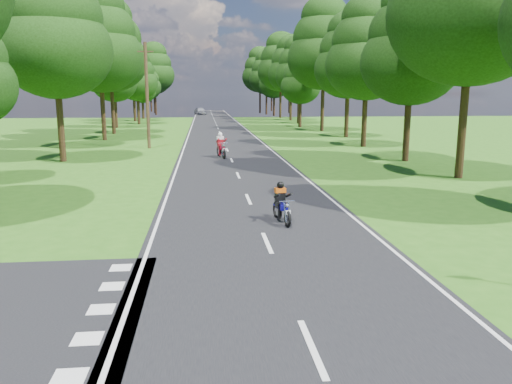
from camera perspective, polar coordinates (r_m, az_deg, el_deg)
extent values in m
plane|color=#2A5F15|center=(12.37, 2.44, -8.59)|extent=(160.00, 160.00, 0.00)
cube|color=black|center=(61.68, -4.36, 7.25)|extent=(7.00, 140.00, 0.02)
cube|color=silver|center=(8.76, 6.42, -17.23)|extent=(0.12, 2.00, 0.01)
cube|color=silver|center=(14.24, 1.27, -5.80)|extent=(0.12, 2.00, 0.01)
cube|color=silver|center=(20.03, -0.88, -0.81)|extent=(0.12, 2.00, 0.01)
cube|color=silver|center=(25.91, -2.06, 1.93)|extent=(0.12, 2.00, 0.01)
cube|color=silver|center=(31.83, -2.80, 3.65)|extent=(0.12, 2.00, 0.01)
cube|color=silver|center=(37.78, -3.31, 4.83)|extent=(0.12, 2.00, 0.01)
cube|color=silver|center=(43.75, -3.68, 5.69)|extent=(0.12, 2.00, 0.01)
cube|color=silver|center=(49.72, -3.96, 6.34)|extent=(0.12, 2.00, 0.01)
cube|color=silver|center=(55.70, -4.18, 6.85)|extent=(0.12, 2.00, 0.01)
cube|color=silver|center=(61.68, -4.36, 7.27)|extent=(0.12, 2.00, 0.01)
cube|color=silver|center=(67.66, -4.51, 7.61)|extent=(0.12, 2.00, 0.01)
cube|color=silver|center=(73.65, -4.64, 7.89)|extent=(0.12, 2.00, 0.01)
cube|color=silver|center=(79.64, -4.74, 8.13)|extent=(0.12, 2.00, 0.01)
cube|color=silver|center=(85.63, -4.83, 8.34)|extent=(0.12, 2.00, 0.01)
cube|color=silver|center=(91.63, -4.91, 8.52)|extent=(0.12, 2.00, 0.01)
cube|color=silver|center=(97.62, -4.98, 8.68)|extent=(0.12, 2.00, 0.01)
cube|color=silver|center=(103.61, -5.05, 8.82)|extent=(0.12, 2.00, 0.01)
cube|color=silver|center=(109.61, -5.10, 8.94)|extent=(0.12, 2.00, 0.01)
cube|color=silver|center=(115.60, -5.15, 9.06)|extent=(0.12, 2.00, 0.01)
cube|color=silver|center=(121.60, -5.19, 9.16)|extent=(0.12, 2.00, 0.01)
cube|color=silver|center=(127.59, -5.23, 9.25)|extent=(0.12, 2.00, 0.01)
cube|color=silver|center=(61.67, -7.45, 7.20)|extent=(0.10, 140.00, 0.01)
cube|color=silver|center=(61.86, -1.28, 7.31)|extent=(0.10, 140.00, 0.01)
cube|color=silver|center=(8.41, -20.58, -19.19)|extent=(0.50, 0.50, 0.01)
cube|color=silver|center=(9.44, -18.72, -15.58)|extent=(0.50, 0.50, 0.01)
cube|color=silver|center=(10.50, -17.27, -12.68)|extent=(0.50, 0.50, 0.01)
cube|color=silver|center=(11.59, -16.12, -10.31)|extent=(0.50, 0.50, 0.01)
cube|color=silver|center=(12.69, -15.18, -8.34)|extent=(0.50, 0.50, 0.01)
cylinder|color=black|center=(33.54, -21.38, 6.60)|extent=(0.40, 0.40, 3.91)
ellipsoid|color=black|center=(33.57, -21.98, 14.82)|extent=(6.85, 6.85, 5.82)
ellipsoid|color=black|center=(33.77, -22.23, 18.04)|extent=(5.87, 5.87, 4.99)
cylinder|color=black|center=(42.28, -21.50, 7.30)|extent=(0.40, 0.40, 3.79)
ellipsoid|color=black|center=(42.28, -21.96, 13.62)|extent=(6.64, 6.64, 5.64)
ellipsoid|color=black|center=(42.43, -22.15, 16.10)|extent=(5.69, 5.69, 4.84)
ellipsoid|color=black|center=(42.65, -22.34, 18.57)|extent=(4.27, 4.27, 3.63)
cylinder|color=black|center=(48.03, -17.04, 8.27)|extent=(0.40, 0.40, 4.32)
ellipsoid|color=black|center=(48.10, -17.42, 14.60)|extent=(7.56, 7.56, 6.42)
ellipsoid|color=black|center=(48.29, -17.57, 17.09)|extent=(6.48, 6.48, 5.51)
ellipsoid|color=black|center=(48.57, -17.72, 19.55)|extent=(4.86, 4.86, 4.13)
cylinder|color=black|center=(55.47, -16.03, 8.69)|extent=(0.40, 0.40, 4.40)
ellipsoid|color=black|center=(55.54, -16.33, 14.28)|extent=(7.71, 7.71, 6.55)
ellipsoid|color=black|center=(55.72, -16.46, 16.48)|extent=(6.60, 6.60, 5.61)
ellipsoid|color=black|center=(55.97, -16.59, 18.67)|extent=(4.95, 4.95, 4.21)
cylinder|color=black|center=(65.26, -15.72, 8.49)|extent=(0.40, 0.40, 3.20)
ellipsoid|color=black|center=(65.22, -15.90, 11.94)|extent=(5.60, 5.60, 4.76)
ellipsoid|color=black|center=(65.27, -15.98, 13.31)|extent=(4.80, 4.80, 4.08)
ellipsoid|color=black|center=(65.36, -16.05, 14.67)|extent=(3.60, 3.60, 3.06)
cylinder|color=black|center=(72.28, -13.27, 8.83)|extent=(0.40, 0.40, 3.22)
ellipsoid|color=black|center=(72.25, -13.42, 11.97)|extent=(5.64, 5.64, 4.79)
ellipsoid|color=black|center=(72.30, -13.47, 13.21)|extent=(4.83, 4.83, 4.11)
ellipsoid|color=black|center=(72.38, -13.53, 14.46)|extent=(3.62, 3.62, 3.08)
cylinder|color=black|center=(80.17, -13.69, 9.15)|extent=(0.40, 0.40, 3.61)
ellipsoid|color=black|center=(80.16, -13.84, 12.32)|extent=(6.31, 6.31, 5.37)
ellipsoid|color=black|center=(80.22, -13.90, 13.58)|extent=(5.41, 5.41, 4.60)
ellipsoid|color=black|center=(80.32, -13.96, 14.83)|extent=(4.06, 4.06, 3.45)
cylinder|color=black|center=(87.90, -12.78, 9.03)|extent=(0.40, 0.40, 2.67)
ellipsoid|color=black|center=(87.85, -12.87, 11.17)|extent=(4.67, 4.67, 3.97)
ellipsoid|color=black|center=(87.87, -12.91, 12.02)|extent=(4.00, 4.00, 3.40)
ellipsoid|color=black|center=(87.90, -12.94, 12.87)|extent=(3.00, 3.00, 2.55)
cylinder|color=black|center=(97.02, -12.29, 9.35)|extent=(0.40, 0.40, 3.09)
ellipsoid|color=black|center=(96.99, -12.39, 11.59)|extent=(5.40, 5.40, 4.59)
ellipsoid|color=black|center=(97.02, -12.43, 12.48)|extent=(4.63, 4.63, 3.93)
ellipsoid|color=black|center=(97.07, -12.46, 13.37)|extent=(3.47, 3.47, 2.95)
cylinder|color=black|center=(103.39, -11.39, 9.87)|extent=(0.40, 0.40, 4.48)
ellipsoid|color=black|center=(103.43, -11.51, 12.92)|extent=(7.84, 7.84, 6.66)
ellipsoid|color=black|center=(103.53, -11.56, 14.13)|extent=(6.72, 6.72, 5.71)
ellipsoid|color=black|center=(103.67, -11.61, 15.33)|extent=(5.04, 5.04, 4.28)
cylinder|color=black|center=(112.42, -11.50, 9.85)|extent=(0.40, 0.40, 4.09)
ellipsoid|color=black|center=(112.44, -11.60, 12.42)|extent=(7.16, 7.16, 6.09)
ellipsoid|color=black|center=(112.51, -11.64, 13.44)|extent=(6.14, 6.14, 5.22)
ellipsoid|color=black|center=(112.61, -11.68, 14.45)|extent=(4.61, 4.61, 3.92)
cylinder|color=black|center=(27.01, 22.48, 6.29)|extent=(0.40, 0.40, 4.56)
ellipsoid|color=black|center=(27.20, 23.40, 18.14)|extent=(7.98, 7.98, 6.78)
cylinder|color=black|center=(32.84, 16.84, 6.44)|extent=(0.40, 0.40, 3.49)
ellipsoid|color=black|center=(32.80, 17.27, 13.95)|extent=(6.12, 6.12, 5.20)
ellipsoid|color=black|center=(32.94, 17.45, 16.90)|extent=(5.24, 5.24, 4.46)
ellipsoid|color=black|center=(33.17, 17.63, 19.82)|extent=(3.93, 3.93, 3.34)
cylinder|color=black|center=(41.20, 12.26, 7.66)|extent=(0.40, 0.40, 3.69)
ellipsoid|color=black|center=(41.19, 12.53, 13.98)|extent=(6.46, 6.46, 5.49)
ellipsoid|color=black|center=(41.33, 12.64, 16.47)|extent=(5.54, 5.54, 4.71)
ellipsoid|color=black|center=(41.54, 12.75, 18.94)|extent=(4.15, 4.15, 3.53)
cylinder|color=black|center=(49.96, 10.32, 8.34)|extent=(0.40, 0.40, 3.74)
ellipsoid|color=black|center=(49.96, 10.51, 13.62)|extent=(6.55, 6.55, 5.57)
ellipsoid|color=black|center=(50.07, 10.59, 15.71)|extent=(5.62, 5.62, 4.77)
ellipsoid|color=black|center=(50.26, 10.66, 17.78)|extent=(4.21, 4.21, 3.58)
cylinder|color=black|center=(57.85, 7.59, 9.22)|extent=(0.40, 0.40, 4.64)
ellipsoid|color=black|center=(57.95, 7.74, 14.88)|extent=(8.12, 8.12, 6.91)
ellipsoid|color=black|center=(58.14, 7.80, 17.11)|extent=(6.96, 6.96, 5.92)
ellipsoid|color=black|center=(58.42, 7.86, 19.31)|extent=(5.22, 5.22, 4.44)
cylinder|color=black|center=(64.67, 5.06, 8.70)|extent=(0.40, 0.40, 2.91)
ellipsoid|color=black|center=(64.62, 5.12, 11.88)|extent=(5.09, 5.09, 4.33)
ellipsoid|color=black|center=(64.65, 5.14, 13.13)|extent=(4.36, 4.36, 3.71)
ellipsoid|color=black|center=(64.72, 5.16, 14.39)|extent=(3.27, 3.27, 2.78)
cylinder|color=black|center=(72.22, 4.89, 9.34)|extent=(0.40, 0.40, 3.88)
ellipsoid|color=black|center=(72.23, 4.96, 13.13)|extent=(6.78, 6.78, 5.77)
ellipsoid|color=black|center=(72.32, 4.98, 14.63)|extent=(5.81, 5.81, 4.94)
ellipsoid|color=black|center=(72.46, 5.01, 16.12)|extent=(4.36, 4.36, 3.71)
cylinder|color=black|center=(80.60, 3.99, 9.65)|extent=(0.40, 0.40, 4.18)
ellipsoid|color=black|center=(80.64, 4.04, 13.30)|extent=(7.31, 7.31, 6.21)
ellipsoid|color=black|center=(80.74, 4.06, 14.75)|extent=(6.27, 6.27, 5.33)
ellipsoid|color=black|center=(80.89, 4.08, 16.19)|extent=(4.70, 4.70, 4.00)
cylinder|color=black|center=(89.39, 2.80, 9.95)|extent=(0.40, 0.40, 4.63)
ellipsoid|color=black|center=(89.46, 2.84, 13.61)|extent=(8.11, 8.11, 6.89)
ellipsoid|color=black|center=(89.58, 2.85, 15.05)|extent=(6.95, 6.95, 5.91)
ellipsoid|color=black|center=(89.76, 2.87, 16.49)|extent=(5.21, 5.21, 4.43)
cylinder|color=black|center=(96.60, 2.07, 9.67)|extent=(0.40, 0.40, 3.36)
ellipsoid|color=black|center=(96.58, 2.09, 12.13)|extent=(5.88, 5.88, 5.00)
ellipsoid|color=black|center=(96.62, 2.09, 13.10)|extent=(5.04, 5.04, 4.29)
ellipsoid|color=black|center=(96.69, 2.10, 14.07)|extent=(3.78, 3.78, 3.21)
cylinder|color=black|center=(103.68, 1.20, 9.98)|extent=(0.40, 0.40, 4.09)
ellipsoid|color=black|center=(103.70, 1.21, 12.76)|extent=(7.15, 7.15, 6.08)
ellipsoid|color=black|center=(103.77, 1.22, 13.86)|extent=(6.13, 6.13, 5.21)
ellipsoid|color=black|center=(103.89, 1.22, 14.96)|extent=(4.60, 4.60, 3.91)
cylinder|color=black|center=(111.33, 0.46, 10.16)|extent=(0.40, 0.40, 4.48)
ellipsoid|color=black|center=(111.37, 0.47, 13.00)|extent=(7.84, 7.84, 6.66)
ellipsoid|color=black|center=(111.46, 0.47, 14.12)|extent=(6.72, 6.72, 5.71)
ellipsoid|color=black|center=(111.59, 0.47, 15.24)|extent=(5.04, 5.04, 4.28)
cylinder|color=black|center=(122.15, -11.89, 9.87)|extent=(0.40, 0.40, 3.84)
ellipsoid|color=black|center=(122.16, -11.98, 12.08)|extent=(6.72, 6.72, 5.71)
ellipsoid|color=black|center=(122.21, -12.02, 12.96)|extent=(5.76, 5.76, 4.90)
ellipsoid|color=black|center=(122.29, -12.05, 13.83)|extent=(4.32, 4.32, 3.67)
cylinder|color=black|center=(124.66, 1.80, 10.19)|extent=(0.40, 0.40, 4.16)
ellipsoid|color=black|center=(124.68, 1.81, 12.54)|extent=(7.28, 7.28, 6.19)
ellipsoid|color=black|center=(124.74, 1.82, 13.48)|extent=(6.24, 6.24, 5.30)
ellipsoid|color=black|center=(124.84, 1.82, 14.41)|extent=(4.68, 4.68, 3.98)
cylinder|color=black|center=(107.49, -13.77, 9.56)|extent=(0.40, 0.40, 3.52)
ellipsoid|color=black|center=(107.48, -13.88, 11.86)|extent=(6.16, 6.16, 5.24)
ellipsoid|color=black|center=(107.53, -13.92, 12.78)|extent=(5.28, 5.28, 4.49)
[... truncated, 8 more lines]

